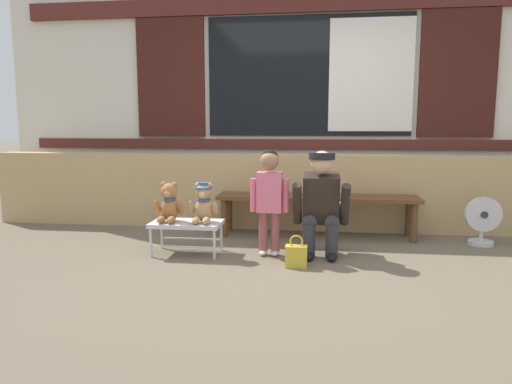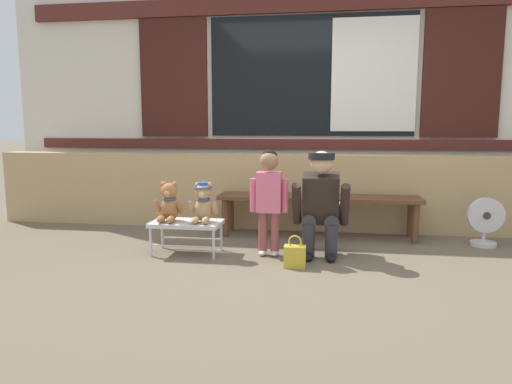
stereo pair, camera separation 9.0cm
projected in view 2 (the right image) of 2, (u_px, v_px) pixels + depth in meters
The scene contains 11 objects.
ground_plane at pixel (300, 265), 3.91m from camera, with size 60.00×60.00×0.00m, color brown.
brick_low_wall at pixel (308, 192), 5.24m from camera, with size 7.38×0.25×0.85m, color tan.
shop_facade at pixel (312, 86), 5.57m from camera, with size 7.53×0.26×3.26m.
wooden_bench_long at pixel (318, 202), 4.87m from camera, with size 2.10×0.40×0.44m.
small_display_bench at pixel (186, 225), 4.24m from camera, with size 0.64×0.36×0.30m.
teddy_bear_plain at pixel (169, 203), 4.24m from camera, with size 0.28×0.26×0.36m.
teddy_bear_with_hat at pixel (203, 203), 4.19m from camera, with size 0.28×0.27×0.36m.
child_standing at pixel (269, 191), 4.14m from camera, with size 0.35×0.18×0.96m.
adult_crouching at pixel (322, 203), 4.15m from camera, with size 0.50×0.49×0.95m.
handbag_on_ground at pixel (295, 256), 3.85m from camera, with size 0.18×0.11×0.27m.
floor_fan at pixel (485, 222), 4.50m from camera, with size 0.34×0.24×0.48m.
Camera 2 is at (0.20, -3.79, 1.16)m, focal length 32.52 mm.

